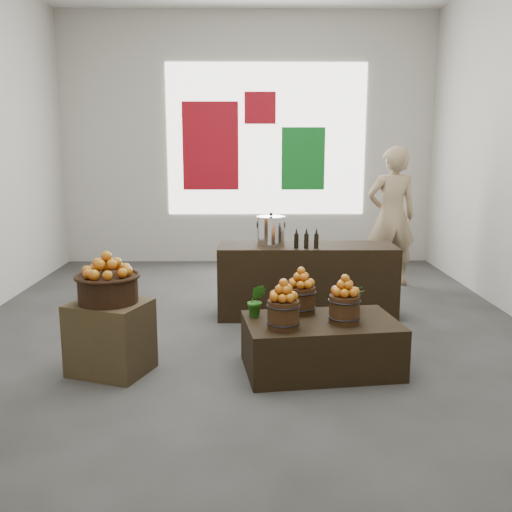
{
  "coord_description": "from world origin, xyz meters",
  "views": [
    {
      "loc": [
        0.01,
        -5.9,
        1.9
      ],
      "look_at": [
        0.08,
        -0.4,
        0.84
      ],
      "focal_mm": 40.0,
      "sensor_mm": 36.0,
      "label": 1
    }
  ],
  "objects_px": {
    "shopper": "(391,217)",
    "display_table": "(321,345)",
    "crate": "(110,337)",
    "stock_pot_left": "(271,232)",
    "counter": "(306,280)",
    "wicker_basket": "(108,289)"
  },
  "relations": [
    {
      "from": "display_table",
      "to": "counter",
      "type": "distance_m",
      "value": 1.64
    },
    {
      "from": "wicker_basket",
      "to": "display_table",
      "type": "bearing_deg",
      "value": 0.81
    },
    {
      "from": "display_table",
      "to": "stock_pot_left",
      "type": "bearing_deg",
      "value": 95.3
    },
    {
      "from": "shopper",
      "to": "display_table",
      "type": "bearing_deg",
      "value": 59.73
    },
    {
      "from": "crate",
      "to": "display_table",
      "type": "distance_m",
      "value": 1.79
    },
    {
      "from": "stock_pot_left",
      "to": "crate",
      "type": "bearing_deg",
      "value": -130.65
    },
    {
      "from": "counter",
      "to": "shopper",
      "type": "bearing_deg",
      "value": 48.56
    },
    {
      "from": "wicker_basket",
      "to": "display_table",
      "type": "distance_m",
      "value": 1.86
    },
    {
      "from": "crate",
      "to": "stock_pot_left",
      "type": "height_order",
      "value": "stock_pot_left"
    },
    {
      "from": "crate",
      "to": "stock_pot_left",
      "type": "relative_size",
      "value": 2.01
    },
    {
      "from": "crate",
      "to": "stock_pot_left",
      "type": "distance_m",
      "value": 2.28
    },
    {
      "from": "wicker_basket",
      "to": "crate",
      "type": "bearing_deg",
      "value": 0.0
    },
    {
      "from": "display_table",
      "to": "shopper",
      "type": "relative_size",
      "value": 0.67
    },
    {
      "from": "wicker_basket",
      "to": "stock_pot_left",
      "type": "relative_size",
      "value": 1.61
    },
    {
      "from": "counter",
      "to": "stock_pot_left",
      "type": "distance_m",
      "value": 0.69
    },
    {
      "from": "wicker_basket",
      "to": "display_table",
      "type": "relative_size",
      "value": 0.38
    },
    {
      "from": "counter",
      "to": "shopper",
      "type": "height_order",
      "value": "shopper"
    },
    {
      "from": "wicker_basket",
      "to": "shopper",
      "type": "distance_m",
      "value": 4.4
    },
    {
      "from": "wicker_basket",
      "to": "counter",
      "type": "xyz_separation_m",
      "value": [
        1.83,
        1.65,
        -0.32
      ]
    },
    {
      "from": "crate",
      "to": "counter",
      "type": "relative_size",
      "value": 0.31
    },
    {
      "from": "display_table",
      "to": "shopper",
      "type": "distance_m",
      "value": 3.42
    },
    {
      "from": "crate",
      "to": "display_table",
      "type": "relative_size",
      "value": 0.48
    }
  ]
}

